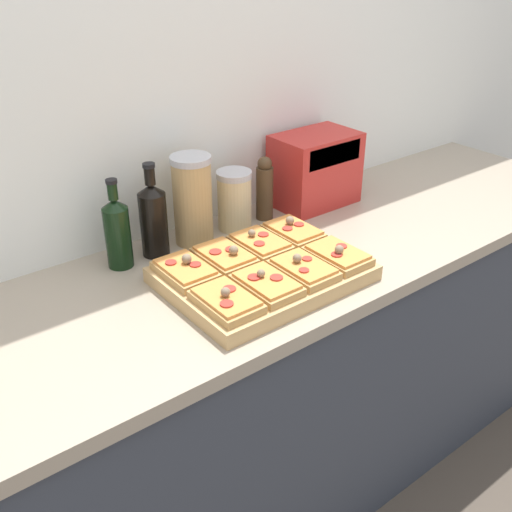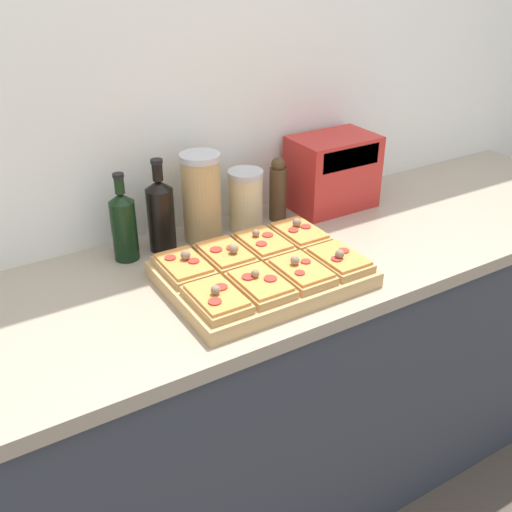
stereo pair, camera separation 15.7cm
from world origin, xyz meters
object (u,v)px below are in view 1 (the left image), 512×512
at_px(olive_oil_bottle, 117,232).
at_px(grain_jar_tall, 193,200).
at_px(wine_bottle, 153,218).
at_px(toaster_oven, 315,169).
at_px(cutting_board, 263,274).
at_px(grain_jar_short, 234,200).
at_px(pepper_mill, 265,189).

distance_m(olive_oil_bottle, grain_jar_tall, 0.24).
distance_m(wine_bottle, toaster_oven, 0.60).
height_order(olive_oil_bottle, wine_bottle, wine_bottle).
xyz_separation_m(olive_oil_bottle, toaster_oven, (0.71, -0.01, 0.02)).
distance_m(cutting_board, grain_jar_tall, 0.32).
bearing_deg(grain_jar_tall, wine_bottle, 180.00).
distance_m(olive_oil_bottle, grain_jar_short, 0.39).
relative_size(olive_oil_bottle, wine_bottle, 0.93).
distance_m(olive_oil_bottle, wine_bottle, 0.11).
distance_m(wine_bottle, pepper_mill, 0.40).
xyz_separation_m(grain_jar_tall, toaster_oven, (0.47, -0.01, -0.01)).
bearing_deg(grain_jar_short, pepper_mill, 0.00).
xyz_separation_m(grain_jar_tall, pepper_mill, (0.27, 0.00, -0.03)).
relative_size(grain_jar_tall, toaster_oven, 0.89).
xyz_separation_m(cutting_board, wine_bottle, (-0.15, 0.30, 0.09)).
bearing_deg(toaster_oven, cutting_board, -146.80).
height_order(pepper_mill, toaster_oven, toaster_oven).
distance_m(olive_oil_bottle, pepper_mill, 0.51).
xyz_separation_m(wine_bottle, grain_jar_tall, (0.13, 0.00, 0.02)).
bearing_deg(grain_jar_short, olive_oil_bottle, 180.00).
relative_size(wine_bottle, grain_jar_short, 1.47).
bearing_deg(pepper_mill, toaster_oven, -1.49).
distance_m(cutting_board, pepper_mill, 0.40).
relative_size(olive_oil_bottle, toaster_oven, 0.85).
xyz_separation_m(wine_bottle, grain_jar_short, (0.28, 0.00, -0.02)).
bearing_deg(cutting_board, grain_jar_short, 66.76).
bearing_deg(olive_oil_bottle, cutting_board, -49.80).
xyz_separation_m(grain_jar_tall, grain_jar_short, (0.15, 0.00, -0.04)).
bearing_deg(olive_oil_bottle, grain_jar_tall, -0.00).
height_order(wine_bottle, pepper_mill, wine_bottle).
bearing_deg(pepper_mill, wine_bottle, 180.00).
bearing_deg(wine_bottle, cutting_board, -64.21).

